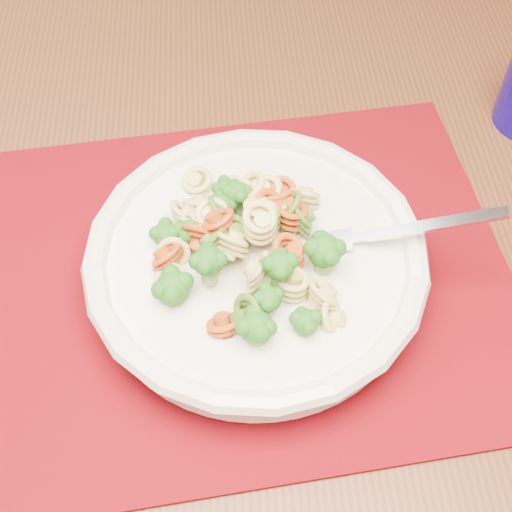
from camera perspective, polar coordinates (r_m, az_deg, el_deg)
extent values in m
cube|color=#452F17|center=(1.33, -8.32, -18.90)|extent=(4.00, 4.00, 0.01)
cube|color=#512C17|center=(0.67, -6.00, 0.71)|extent=(1.39, 0.92, 0.04)
cube|color=#660406|center=(0.62, -1.74, -1.71)|extent=(0.50, 0.40, 0.00)
cylinder|color=white|center=(0.61, 0.00, -1.93)|extent=(0.12, 0.12, 0.01)
cylinder|color=white|center=(0.59, 0.00, -0.82)|extent=(0.26, 0.26, 0.03)
torus|color=white|center=(0.58, 0.00, 0.12)|extent=(0.28, 0.28, 0.02)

